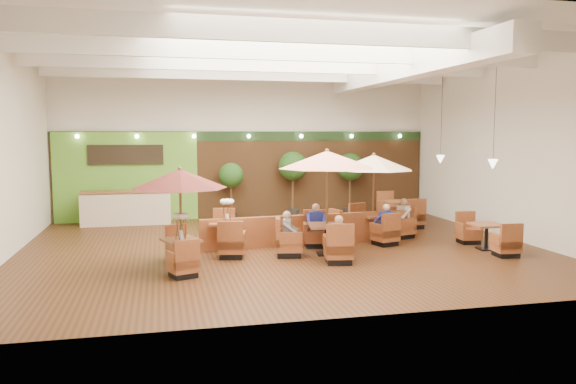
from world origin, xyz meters
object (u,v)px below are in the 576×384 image
object	(u,v)px
table_3	(227,232)
diner_3	(385,220)
booth_divider	(309,230)
diner_4	(402,214)
topiary_0	(231,178)
topiary_1	(293,169)
table_5	(400,212)
topiary_2	(350,169)
diner_1	(316,221)
service_counter	(126,208)
diner_2	(289,228)
table_1	(324,179)
diner_0	(339,234)
table_4	(486,237)
table_0	(180,192)
table_2	(373,181)

from	to	relation	value
table_3	diner_3	xyz separation A→B (m)	(4.44, -0.34, 0.23)
booth_divider	diner_4	world-z (taller)	diner_4
topiary_0	topiary_1	bearing A→B (deg)	0.00
table_5	topiary_2	distance (m)	2.74
diner_1	topiary_1	bearing A→B (deg)	-86.88
service_counter	diner_4	size ratio (longest dim) A/B	4.04
diner_1	diner_2	size ratio (longest dim) A/B	1.05
diner_2	diner_4	size ratio (longest dim) A/B	0.97
booth_divider	diner_3	distance (m)	2.18
diner_2	topiary_1	bearing A→B (deg)	-178.57
diner_3	diner_2	bearing A→B (deg)	-174.35
table_1	diner_0	distance (m)	1.61
topiary_0	topiary_2	world-z (taller)	topiary_2
service_counter	topiary_2	xyz separation A→B (m)	(8.22, 0.20, 1.21)
table_1	diner_3	size ratio (longest dim) A/B	3.83
table_4	topiary_1	distance (m)	7.89
topiary_2	diner_4	size ratio (longest dim) A/B	3.23
table_4	topiary_2	bearing A→B (deg)	108.36
table_0	table_3	xyz separation A→B (m)	(1.29, 1.80, -1.31)
diner_4	topiary_1	bearing A→B (deg)	6.05
booth_divider	diner_0	distance (m)	2.41
table_4	table_5	size ratio (longest dim) A/B	0.89
table_0	diner_2	size ratio (longest dim) A/B	3.42
table_0	topiary_2	xyz separation A→B (m)	(6.60, 7.02, -0.02)
table_2	diner_1	distance (m)	2.34
table_1	diner_4	size ratio (longest dim) A/B	3.75
table_1	topiary_1	distance (m)	6.41
table_2	table_4	size ratio (longest dim) A/B	1.09
table_2	table_3	size ratio (longest dim) A/B	0.97
diner_0	diner_4	size ratio (longest dim) A/B	0.98
table_1	table_4	world-z (taller)	table_1
table_5	topiary_0	bearing A→B (deg)	157.34
table_2	diner_4	distance (m)	1.39
topiary_1	diner_0	xyz separation A→B (m)	(-0.61, -7.39, -1.11)
table_1	topiary_2	distance (m)	7.02
table_0	topiary_1	bearing A→B (deg)	38.07
table_0	topiary_2	world-z (taller)	topiary_2
diner_4	diner_1	bearing A→B (deg)	83.82
table_2	diner_4	bearing A→B (deg)	-16.24
table_1	topiary_0	size ratio (longest dim) A/B	1.33
table_0	diner_0	xyz separation A→B (m)	(3.75, -0.37, -1.08)
diner_1	diner_4	size ratio (longest dim) A/B	1.02
table_1	diner_2	size ratio (longest dim) A/B	3.86
table_1	diner_1	xyz separation A→B (m)	(0.07, 1.01, -1.24)
diner_2	diner_1	bearing A→B (deg)	150.71
table_2	table_5	world-z (taller)	table_2
table_5	diner_3	distance (m)	4.05
diner_2	diner_3	size ratio (longest dim) A/B	0.99
table_0	table_1	distance (m)	3.74
service_counter	diner_4	world-z (taller)	diner_4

